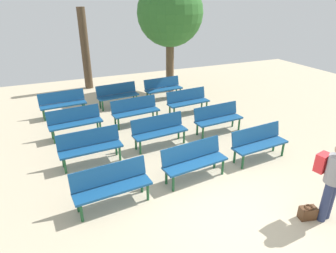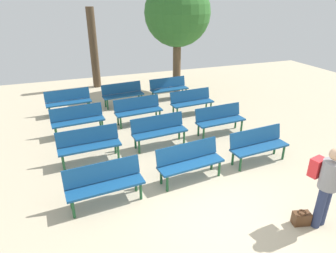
{
  "view_description": "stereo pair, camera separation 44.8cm",
  "coord_description": "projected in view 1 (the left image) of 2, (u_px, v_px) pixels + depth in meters",
  "views": [
    {
      "loc": [
        -3.08,
        -3.64,
        4.04
      ],
      "look_at": [
        0.0,
        3.47,
        0.55
      ],
      "focal_mm": 31.32,
      "sensor_mm": 36.0,
      "label": 1
    },
    {
      "loc": [
        -2.67,
        -3.8,
        4.04
      ],
      "look_at": [
        0.0,
        3.47,
        0.55
      ],
      "focal_mm": 31.32,
      "sensor_mm": 36.0,
      "label": 2
    }
  ],
  "objects": [
    {
      "name": "bench_r0_c1",
      "position": [
        194.0,
        159.0,
        6.89
      ],
      "size": [
        1.64,
        0.65,
        0.87
      ],
      "rotation": [
        0.0,
        0.0,
        0.1
      ],
      "color": "navy",
      "rests_on": "ground_plane"
    },
    {
      "name": "tree_0",
      "position": [
        85.0,
        49.0,
        13.21
      ],
      "size": [
        0.36,
        0.36,
        3.58
      ],
      "color": "#4C3A28",
      "rests_on": "ground_plane"
    },
    {
      "name": "bench_r3_c0",
      "position": [
        63.0,
        102.0,
        10.55
      ],
      "size": [
        1.63,
        0.61,
        0.87
      ],
      "rotation": [
        0.0,
        0.0,
        0.08
      ],
      "color": "navy",
      "rests_on": "ground_plane"
    },
    {
      "name": "bench_r2_c0",
      "position": [
        75.0,
        121.0,
        9.01
      ],
      "size": [
        1.64,
        0.62,
        0.87
      ],
      "rotation": [
        0.0,
        0.0,
        0.09
      ],
      "color": "navy",
      "rests_on": "ground_plane"
    },
    {
      "name": "bench_r2_c1",
      "position": [
        135.0,
        110.0,
        9.87
      ],
      "size": [
        1.64,
        0.62,
        0.87
      ],
      "rotation": [
        0.0,
        0.0,
        0.09
      ],
      "color": "navy",
      "rests_on": "ground_plane"
    },
    {
      "name": "bench_r1_c1",
      "position": [
        159.0,
        129.0,
        8.42
      ],
      "size": [
        1.63,
        0.61,
        0.87
      ],
      "rotation": [
        0.0,
        0.0,
        0.08
      ],
      "color": "navy",
      "rests_on": "ground_plane"
    },
    {
      "name": "ground_plane",
      "position": [
        237.0,
        217.0,
        5.82
      ],
      "size": [
        24.0,
        24.0,
        0.0
      ],
      "primitive_type": "plane",
      "color": "#BCAD8E"
    },
    {
      "name": "bench_r1_c0",
      "position": [
        90.0,
        145.0,
        7.53
      ],
      "size": [
        1.62,
        0.57,
        0.87
      ],
      "rotation": [
        0.0,
        0.0,
        0.06
      ],
      "color": "navy",
      "rests_on": "ground_plane"
    },
    {
      "name": "bench_r1_c2",
      "position": [
        218.0,
        117.0,
        9.27
      ],
      "size": [
        1.63,
        0.59,
        0.87
      ],
      "rotation": [
        0.0,
        0.0,
        0.07
      ],
      "color": "navy",
      "rests_on": "ground_plane"
    },
    {
      "name": "bench_r3_c1",
      "position": [
        117.0,
        94.0,
        11.45
      ],
      "size": [
        1.64,
        0.64,
        0.87
      ],
      "rotation": [
        0.0,
        0.0,
        0.1
      ],
      "color": "navy",
      "rests_on": "ground_plane"
    },
    {
      "name": "tree_1",
      "position": [
        170.0,
        14.0,
        12.18
      ],
      "size": [
        2.76,
        2.76,
        4.73
      ],
      "color": "brown",
      "rests_on": "ground_plane"
    },
    {
      "name": "handbag",
      "position": [
        308.0,
        213.0,
        5.74
      ],
      "size": [
        0.35,
        0.25,
        0.29
      ],
      "color": "#4C2D19",
      "rests_on": "ground_plane"
    },
    {
      "name": "bench_r2_c2",
      "position": [
        188.0,
        100.0,
        10.76
      ],
      "size": [
        1.63,
        0.61,
        0.87
      ],
      "rotation": [
        0.0,
        0.0,
        0.08
      ],
      "color": "navy",
      "rests_on": "ground_plane"
    },
    {
      "name": "bench_r0_c2",
      "position": [
        259.0,
        141.0,
        7.73
      ],
      "size": [
        1.63,
        0.6,
        0.87
      ],
      "rotation": [
        0.0,
        0.0,
        0.07
      ],
      "color": "navy",
      "rests_on": "ground_plane"
    },
    {
      "name": "bench_r3_c2",
      "position": [
        163.0,
        87.0,
        12.27
      ],
      "size": [
        1.64,
        0.62,
        0.87
      ],
      "rotation": [
        0.0,
        0.0,
        0.09
      ],
      "color": "navy",
      "rests_on": "ground_plane"
    },
    {
      "name": "visitor_with_backpack",
      "position": [
        332.0,
        177.0,
        5.44
      ],
      "size": [
        0.42,
        0.58,
        1.65
      ],
      "rotation": [
        0.0,
        0.0,
        3.36
      ],
      "color": "navy",
      "rests_on": "ground_plane"
    },
    {
      "name": "bench_r0_c0",
      "position": [
        111.0,
        184.0,
        6.0
      ],
      "size": [
        1.63,
        0.61,
        0.87
      ],
      "rotation": [
        0.0,
        0.0,
        0.08
      ],
      "color": "navy",
      "rests_on": "ground_plane"
    }
  ]
}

